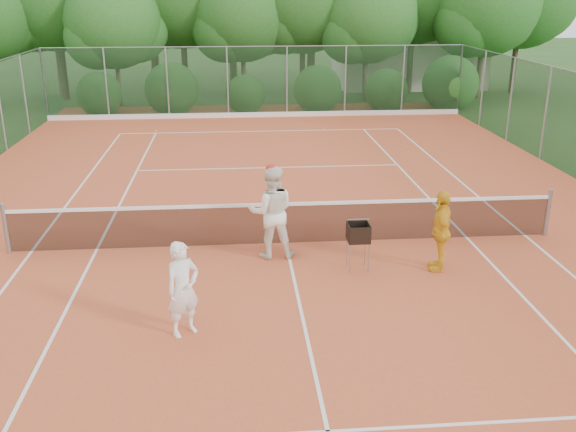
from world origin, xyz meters
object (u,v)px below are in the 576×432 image
(player_yellow, at_px, (441,231))
(player_center_grp, at_px, (272,212))
(player_white, at_px, (183,289))
(ball_hopper, at_px, (358,233))

(player_yellow, bearing_deg, player_center_grp, -91.80)
(player_center_grp, distance_m, player_yellow, 3.43)
(player_white, height_order, player_center_grp, player_center_grp)
(player_white, distance_m, player_center_grp, 3.48)
(player_yellow, bearing_deg, player_white, -52.16)
(player_yellow, xyz_separation_m, ball_hopper, (-1.62, 0.15, -0.06))
(player_center_grp, relative_size, ball_hopper, 2.08)
(player_center_grp, height_order, ball_hopper, player_center_grp)
(player_center_grp, distance_m, ball_hopper, 1.86)
(player_yellow, distance_m, ball_hopper, 1.63)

